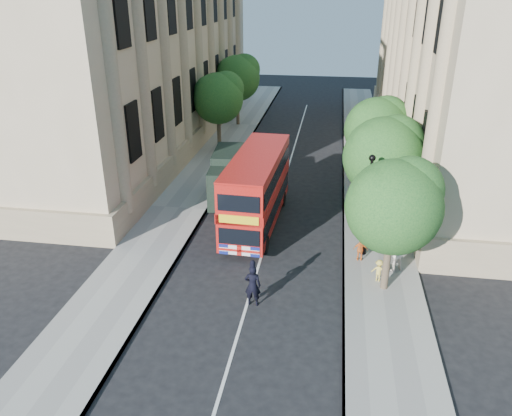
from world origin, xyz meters
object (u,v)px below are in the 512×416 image
at_px(lamp_post, 367,210).
at_px(woman_pedestrian, 395,252).
at_px(double_decker_bus, 257,188).
at_px(box_van, 231,178).
at_px(police_constable, 253,285).

distance_m(lamp_post, woman_pedestrian, 2.40).
bearing_deg(woman_pedestrian, lamp_post, -75.35).
height_order(double_decker_bus, box_van, double_decker_bus).
bearing_deg(box_van, double_decker_bus, -60.99).
bearing_deg(lamp_post, woman_pedestrian, -45.94).
distance_m(box_van, woman_pedestrian, 11.67).
relative_size(lamp_post, woman_pedestrian, 2.77).
height_order(lamp_post, police_constable, lamp_post).
relative_size(double_decker_bus, woman_pedestrian, 4.72).
relative_size(double_decker_bus, box_van, 1.59).
xyz_separation_m(lamp_post, double_decker_bus, (-5.79, 2.65, -0.29)).
distance_m(police_constable, woman_pedestrian, 7.09).
xyz_separation_m(double_decker_bus, box_van, (-2.10, 3.13, -0.72)).
relative_size(double_decker_bus, police_constable, 4.69).
bearing_deg(double_decker_bus, woman_pedestrian, -27.15).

